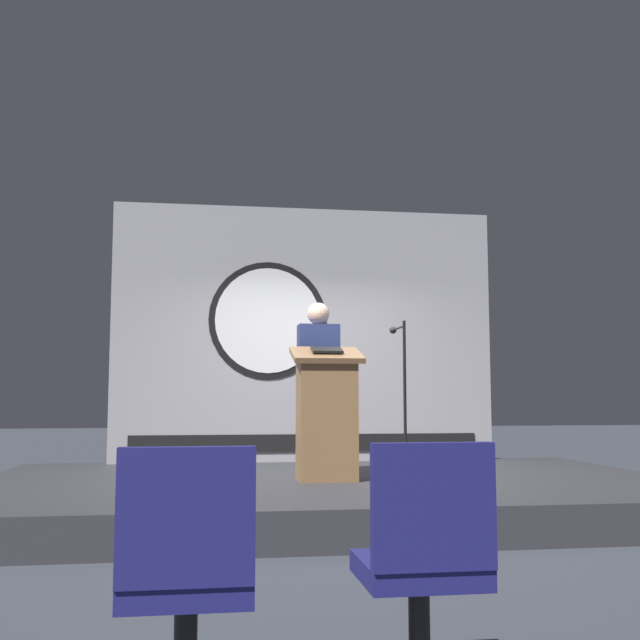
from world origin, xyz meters
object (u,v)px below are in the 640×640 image
at_px(podium, 326,414).
at_px(audience_chair_left, 424,551).
at_px(speaker_person, 318,386).
at_px(microphone_stand, 404,423).
at_px(audience_chair_right, 186,564).

relative_size(podium, audience_chair_left, 1.38).
relative_size(speaker_person, microphone_stand, 1.16).
distance_m(speaker_person, audience_chair_right, 4.91).
height_order(speaker_person, audience_chair_left, speaker_person).
distance_m(microphone_stand, audience_chair_right, 4.56).
xyz_separation_m(podium, microphone_stand, (0.70, -0.09, -0.08)).
xyz_separation_m(podium, audience_chair_right, (-1.15, -4.25, -0.40)).
bearing_deg(audience_chair_left, audience_chair_right, -173.19).
height_order(speaker_person, audience_chair_right, speaker_person).
bearing_deg(microphone_stand, audience_chair_right, -113.94).
bearing_deg(audience_chair_left, microphone_stand, 76.19).
xyz_separation_m(speaker_person, audience_chair_right, (-1.14, -4.73, -0.66)).
xyz_separation_m(podium, audience_chair_left, (-0.30, -4.15, -0.40)).
relative_size(microphone_stand, audience_chair_right, 1.63).
bearing_deg(audience_chair_right, audience_chair_left, 6.81).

